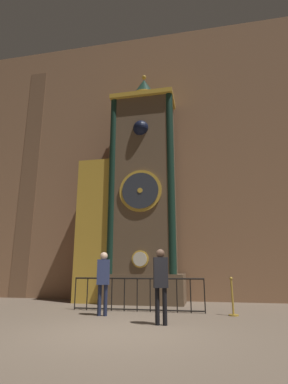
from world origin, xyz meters
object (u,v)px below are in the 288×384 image
object	(u,v)px
stanchion_post	(233,303)
visitor_far	(161,278)
clock_tower	(134,199)
visitor_near	(103,276)

from	to	relation	value
stanchion_post	visitor_far	bearing A→B (deg)	-134.26
clock_tower	visitor_far	size ratio (longest dim) A/B	5.67
clock_tower	visitor_near	size ratio (longest dim) A/B	5.68
visitor_far	stanchion_post	size ratio (longest dim) A/B	1.67
visitor_far	stanchion_post	world-z (taller)	visitor_far
clock_tower	visitor_near	world-z (taller)	clock_tower
visitor_near	visitor_far	size ratio (longest dim) A/B	1.00
visitor_near	visitor_far	xyz separation A→B (m)	(1.85, -1.09, -0.00)
visitor_far	stanchion_post	bearing A→B (deg)	29.96
visitor_near	stanchion_post	size ratio (longest dim) A/B	1.67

